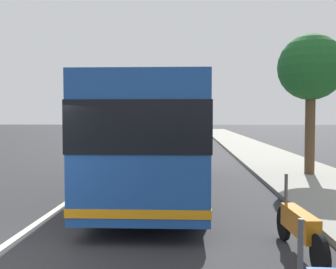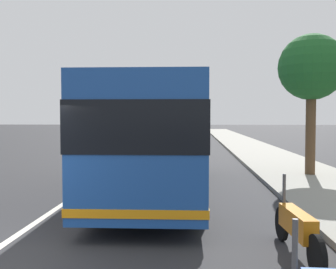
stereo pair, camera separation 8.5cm
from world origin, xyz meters
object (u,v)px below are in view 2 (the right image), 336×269
coach_bus (157,134)px  motorcycle_by_tree (297,227)px  car_side_street (190,129)px  car_behind_bus (180,136)px  roadside_tree_mid_block (312,69)px

coach_bus → motorcycle_by_tree: size_ratio=4.40×
coach_bus → motorcycle_by_tree: bearing=-153.0°
coach_bus → motorcycle_by_tree: coach_bus is taller
motorcycle_by_tree → car_side_street: car_side_street is taller
car_behind_bus → car_side_street: car_behind_bus is taller
motorcycle_by_tree → car_side_street: (46.08, 1.97, 0.21)m
motorcycle_by_tree → roadside_tree_mid_block: size_ratio=0.43×
motorcycle_by_tree → roadside_tree_mid_block: bearing=-21.5°
car_side_street → roadside_tree_mid_block: bearing=-176.1°
coach_bus → motorcycle_by_tree: (-5.28, -2.77, -1.30)m
motorcycle_by_tree → car_behind_bus: car_behind_bus is taller
car_side_street → roadside_tree_mid_block: size_ratio=0.86×
coach_bus → car_side_street: 40.82m
coach_bus → motorcycle_by_tree: 6.10m
coach_bus → car_behind_bus: (21.75, -0.04, -1.08)m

